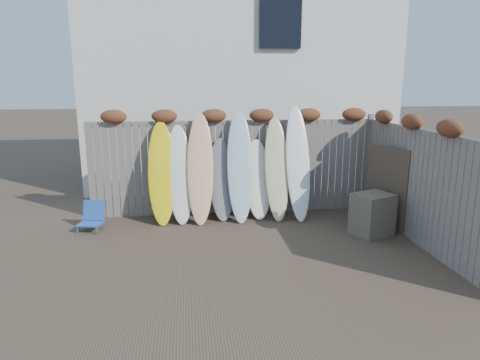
{
  "coord_description": "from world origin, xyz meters",
  "views": [
    {
      "loc": [
        -0.96,
        -6.48,
        2.79
      ],
      "look_at": [
        0.0,
        1.2,
        1.0
      ],
      "focal_mm": 32.0,
      "sensor_mm": 36.0,
      "label": 1
    }
  ],
  "objects": [
    {
      "name": "surfboard_6",
      "position": [
        0.85,
        1.95,
        1.04
      ],
      "size": [
        0.5,
        0.74,
        2.08
      ],
      "primitive_type": "ellipsoid",
      "rotation": [
        -0.31,
        0.0,
        -0.01
      ],
      "color": "beige",
      "rests_on": "ground"
    },
    {
      "name": "ground",
      "position": [
        0.0,
        0.0,
        0.0
      ],
      "size": [
        80.0,
        80.0,
        0.0
      ],
      "primitive_type": "plane",
      "color": "#493A2D"
    },
    {
      "name": "surfboard_5",
      "position": [
        0.48,
        2.04,
        0.81
      ],
      "size": [
        0.57,
        0.61,
        1.62
      ],
      "primitive_type": "ellipsoid",
      "rotation": [
        -0.31,
        0.0,
        0.04
      ],
      "color": "white",
      "rests_on": "ground"
    },
    {
      "name": "right_fence",
      "position": [
        2.99,
        0.25,
        1.14
      ],
      "size": [
        0.28,
        4.4,
        2.24
      ],
      "color": "slate",
      "rests_on": "ground"
    },
    {
      "name": "lattice_panel",
      "position": [
        2.81,
        1.08,
        0.79
      ],
      "size": [
        0.38,
        1.01,
        1.59
      ],
      "primitive_type": "cube",
      "rotation": [
        0.0,
        0.0,
        0.33
      ],
      "color": "#413728",
      "rests_on": "ground"
    },
    {
      "name": "surfboard_3",
      "position": [
        -0.27,
        2.03,
        0.83
      ],
      "size": [
        0.53,
        0.62,
        1.66
      ],
      "primitive_type": "ellipsoid",
      "rotation": [
        -0.31,
        0.0,
        0.03
      ],
      "color": "slate",
      "rests_on": "ground"
    },
    {
      "name": "surfboard_2",
      "position": [
        -0.71,
        1.93,
        1.09
      ],
      "size": [
        0.58,
        0.81,
        2.18
      ],
      "primitive_type": "ellipsoid",
      "rotation": [
        -0.31,
        0.0,
        -0.08
      ],
      "color": "#FCB471",
      "rests_on": "ground"
    },
    {
      "name": "house",
      "position": [
        0.5,
        6.5,
        3.2
      ],
      "size": [
        8.5,
        5.5,
        6.33
      ],
      "color": "silver",
      "rests_on": "ground"
    },
    {
      "name": "surfboard_0",
      "position": [
        -1.48,
        1.97,
        1.01
      ],
      "size": [
        0.55,
        0.72,
        2.02
      ],
      "primitive_type": "ellipsoid",
      "rotation": [
        -0.31,
        0.0,
        0.01
      ],
      "color": "yellow",
      "rests_on": "ground"
    },
    {
      "name": "surfboard_1",
      "position": [
        -1.12,
        1.97,
        0.97
      ],
      "size": [
        0.56,
        0.73,
        1.95
      ],
      "primitive_type": "ellipsoid",
      "rotation": [
        -0.31,
        0.0,
        0.08
      ],
      "color": "silver",
      "rests_on": "ground"
    },
    {
      "name": "surfboard_7",
      "position": [
        1.29,
        1.92,
        1.15
      ],
      "size": [
        0.5,
        0.81,
        2.31
      ],
      "primitive_type": "ellipsoid",
      "rotation": [
        -0.31,
        0.0,
        0.01
      ],
      "color": "white",
      "rests_on": "ground"
    },
    {
      "name": "back_fence",
      "position": [
        0.06,
        2.39,
        1.18
      ],
      "size": [
        6.05,
        0.28,
        2.24
      ],
      "color": "slate",
      "rests_on": "ground"
    },
    {
      "name": "surfboard_4",
      "position": [
        0.09,
        1.95,
        1.11
      ],
      "size": [
        0.55,
        0.8,
        2.21
      ],
      "primitive_type": "ellipsoid",
      "rotation": [
        -0.31,
        0.0,
        -0.04
      ],
      "color": "#A9C6D6",
      "rests_on": "ground"
    },
    {
      "name": "wooden_crate",
      "position": [
        2.41,
        0.72,
        0.39
      ],
      "size": [
        0.83,
        0.77,
        0.78
      ],
      "primitive_type": "cube",
      "rotation": [
        0.0,
        0.0,
        0.39
      ],
      "color": "#745D57",
      "rests_on": "ground"
    },
    {
      "name": "beach_chair",
      "position": [
        -2.81,
        1.63,
        0.26
      ],
      "size": [
        0.5,
        0.52,
        0.55
      ],
      "color": "blue",
      "rests_on": "ground"
    }
  ]
}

